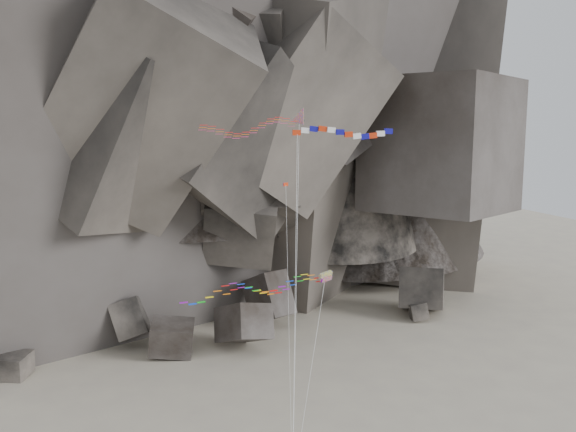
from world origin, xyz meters
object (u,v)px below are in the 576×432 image
object	(u,v)px
delta_kite	(246,127)
parafoil_kite	(252,288)
pennant_kite	(287,265)
banner_kite	(343,135)

from	to	relation	value
delta_kite	parafoil_kite	xyz separation A→B (m)	(-0.85, -4.01, -13.34)
pennant_kite	parafoil_kite	bearing A→B (deg)	-170.29
banner_kite	parafoil_kite	bearing A→B (deg)	-154.81
delta_kite	parafoil_kite	world-z (taller)	delta_kite
delta_kite	parafoil_kite	size ratio (longest dim) A/B	1.85
banner_kite	parafoil_kite	xyz separation A→B (m)	(-8.90, -1.38, -12.65)
delta_kite	parafoil_kite	bearing A→B (deg)	-121.72
banner_kite	pennant_kite	distance (m)	12.42
delta_kite	pennant_kite	size ratio (longest dim) A/B	1.28
banner_kite	parafoil_kite	distance (m)	15.53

